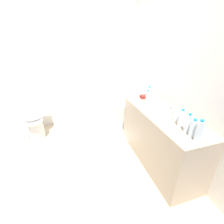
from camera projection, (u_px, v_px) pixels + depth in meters
name	position (u px, v px, depth m)	size (l,w,h in m)	color
ground_plane	(72.00, 157.00, 2.52)	(4.10, 4.10, 0.00)	#C1AD8E
wall_back_tiled	(60.00, 67.00, 3.09)	(3.50, 0.10, 2.46)	white
wall_right_mirror	(167.00, 76.00, 2.41)	(0.10, 2.88, 2.46)	white
bathtub	(101.00, 113.00, 3.37)	(1.55, 0.67, 1.21)	silver
toilet	(35.00, 120.00, 2.92)	(0.40, 0.52, 0.73)	white
vanity_counter	(158.00, 138.00, 2.31)	(0.52, 1.50, 0.83)	tan
sink_basin	(159.00, 111.00, 2.12)	(0.30, 0.30, 0.05)	white
sink_faucet	(170.00, 109.00, 2.17)	(0.12, 0.15, 0.08)	#AEAEB3
water_bottle_0	(149.00, 94.00, 2.45)	(0.06, 0.06, 0.26)	silver
water_bottle_1	(199.00, 131.00, 1.51)	(0.07, 0.07, 0.25)	silver
water_bottle_2	(188.00, 124.00, 1.65)	(0.06, 0.06, 0.23)	silver
water_bottle_3	(193.00, 128.00, 1.59)	(0.07, 0.07, 0.21)	silver
water_bottle_4	(148.00, 97.00, 2.40)	(0.06, 0.06, 0.22)	silver
water_bottle_5	(181.00, 118.00, 1.77)	(0.06, 0.06, 0.22)	silver
drinking_glass_0	(151.00, 102.00, 2.34)	(0.07, 0.07, 0.10)	white
drinking_glass_1	(177.00, 118.00, 1.90)	(0.08, 0.08, 0.10)	white
amenity_basket	(144.00, 97.00, 2.64)	(0.14, 0.10, 0.05)	maroon
bath_mat	(116.00, 137.00, 3.03)	(0.51, 0.41, 0.01)	white
toilet_paper_roll	(26.00, 137.00, 2.94)	(0.11, 0.11, 0.12)	white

